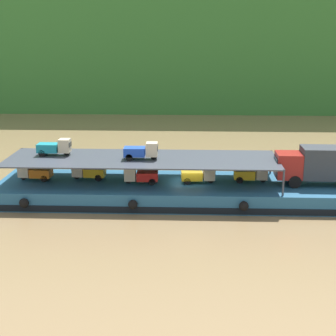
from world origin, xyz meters
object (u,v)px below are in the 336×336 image
at_px(cargo_barge, 188,191).
at_px(mini_truck_lower_stern, 35,172).
at_px(mini_truck_lower_aft, 88,171).
at_px(mini_truck_lower_mid, 140,175).
at_px(covered_lorry, 322,164).
at_px(mini_truck_upper_mid, 141,151).
at_px(mini_truck_lower_fore, 199,175).
at_px(mini_truck_upper_stern, 55,147).
at_px(mini_truck_lower_bow, 251,174).

distance_m(cargo_barge, mini_truck_lower_stern, 12.87).
height_order(mini_truck_lower_aft, mini_truck_lower_mid, same).
height_order(cargo_barge, covered_lorry, covered_lorry).
xyz_separation_m(cargo_barge, mini_truck_upper_mid, (-3.80, -0.33, 3.44)).
distance_m(cargo_barge, mini_truck_lower_fore, 1.66).
xyz_separation_m(mini_truck_lower_stern, mini_truck_upper_mid, (8.99, -0.55, 2.00)).
bearing_deg(mini_truck_lower_aft, mini_truck_upper_stern, 176.65).
distance_m(mini_truck_lower_mid, mini_truck_lower_bow, 9.08).
bearing_deg(cargo_barge, mini_truck_lower_stern, 179.01).
bearing_deg(mini_truck_lower_bow, mini_truck_upper_stern, 178.74).
distance_m(mini_truck_lower_aft, mini_truck_lower_mid, 4.60).
height_order(mini_truck_lower_fore, mini_truck_upper_stern, mini_truck_upper_stern).
bearing_deg(mini_truck_upper_stern, mini_truck_lower_stern, -161.86).
bearing_deg(mini_truck_upper_stern, covered_lorry, -2.54).
distance_m(cargo_barge, mini_truck_lower_mid, 4.18).
distance_m(cargo_barge, mini_truck_lower_aft, 8.52).
bearing_deg(mini_truck_lower_stern, mini_truck_lower_fore, -1.15).
bearing_deg(mini_truck_lower_stern, mini_truck_upper_mid, -3.49).
bearing_deg(mini_truck_upper_mid, mini_truck_lower_stern, 176.51).
height_order(cargo_barge, mini_truck_lower_aft, mini_truck_lower_aft).
distance_m(covered_lorry, mini_truck_upper_stern, 21.79).
distance_m(mini_truck_lower_fore, mini_truck_lower_bow, 4.34).
bearing_deg(cargo_barge, mini_truck_upper_mid, -175.07).
xyz_separation_m(covered_lorry, mini_truck_lower_bow, (-5.48, 0.61, -1.00)).
distance_m(mini_truck_lower_aft, mini_truck_lower_fore, 9.23).
relative_size(mini_truck_lower_bow, mini_truck_upper_stern, 1.01).
xyz_separation_m(cargo_barge, mini_truck_lower_mid, (-3.90, -0.43, 1.44)).
xyz_separation_m(mini_truck_lower_mid, mini_truck_upper_stern, (-7.22, 1.20, 2.00)).
relative_size(covered_lorry, mini_truck_lower_bow, 2.84).
height_order(mini_truck_lower_aft, mini_truck_upper_mid, mini_truck_upper_mid).
relative_size(cargo_barge, mini_truck_lower_aft, 11.22).
bearing_deg(covered_lorry, mini_truck_lower_fore, 179.16).
height_order(cargo_barge, mini_truck_upper_stern, mini_truck_upper_stern).
distance_m(mini_truck_lower_stern, mini_truck_upper_stern, 2.67).
xyz_separation_m(covered_lorry, mini_truck_lower_fore, (-9.80, 0.14, -1.00)).
xyz_separation_m(covered_lorry, mini_truck_lower_stern, (-23.42, 0.42, -1.00)).
xyz_separation_m(mini_truck_upper_stern, mini_truck_upper_mid, (7.32, -1.10, 0.00)).
xyz_separation_m(cargo_barge, mini_truck_lower_stern, (-12.79, 0.22, 1.44)).
distance_m(mini_truck_lower_stern, mini_truck_lower_mid, 8.92).
bearing_deg(mini_truck_lower_mid, cargo_barge, 6.34).
bearing_deg(mini_truck_lower_mid, mini_truck_lower_bow, 5.34).
bearing_deg(covered_lorry, mini_truck_lower_stern, 178.98).
relative_size(mini_truck_lower_stern, mini_truck_lower_aft, 1.00).
bearing_deg(mini_truck_lower_bow, mini_truck_lower_mid, -174.66).
xyz_separation_m(cargo_barge, mini_truck_upper_stern, (-11.12, 0.77, 3.44)).
bearing_deg(cargo_barge, mini_truck_lower_aft, 175.84).
distance_m(mini_truck_lower_fore, mini_truck_upper_mid, 5.05).
bearing_deg(mini_truck_upper_mid, mini_truck_lower_fore, 3.39).
height_order(mini_truck_lower_mid, mini_truck_upper_stern, mini_truck_upper_stern).
relative_size(cargo_barge, mini_truck_lower_fore, 11.17).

